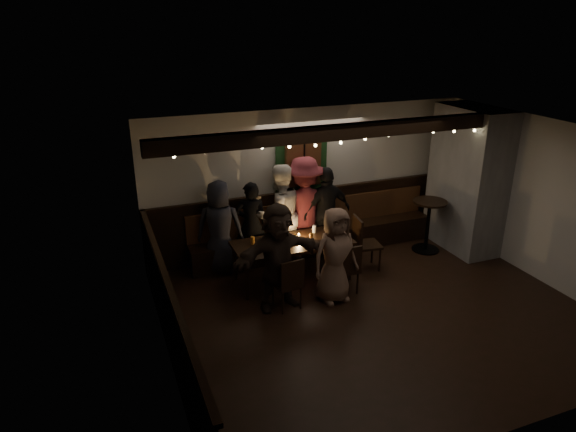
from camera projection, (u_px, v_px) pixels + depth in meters
name	position (u px, v px, depth m)	size (l,w,h in m)	color
room	(393.00, 204.00, 8.70)	(6.02, 5.01, 2.62)	black
dining_table	(293.00, 245.00, 8.22)	(1.91, 0.82, 0.83)	black
chair_near_left	(289.00, 281.00, 7.43)	(0.42, 0.42, 0.82)	black
chair_near_right	(347.00, 267.00, 7.86)	(0.38, 0.38, 0.82)	black
chair_end	(363.00, 240.00, 8.63)	(0.48, 0.48, 0.94)	black
high_top	(428.00, 219.00, 9.29)	(0.61, 0.61, 0.96)	black
person_a	(220.00, 227.00, 8.46)	(0.78, 0.50, 1.59)	black
person_b	(251.00, 225.00, 8.67)	(0.55, 0.36, 1.51)	black
person_c	(279.00, 215.00, 8.74)	(0.86, 0.67, 1.77)	silver
person_d	(304.00, 208.00, 8.95)	(1.19, 0.68, 1.84)	maroon
person_e	(326.00, 212.00, 9.02)	(0.97, 0.40, 1.65)	black
person_f	(278.00, 257.00, 7.39)	(1.51, 0.48, 1.62)	#2D211A
person_g	(335.00, 255.00, 7.59)	(0.73, 0.47, 1.48)	brown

